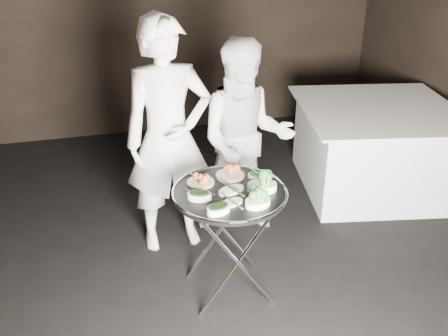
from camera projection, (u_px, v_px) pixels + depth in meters
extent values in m
cube|color=black|center=(208.00, 312.00, 3.58)|extent=(6.00, 7.00, 0.05)
cube|color=black|center=(139.00, 13.00, 5.94)|extent=(6.00, 0.05, 3.00)
cylinder|color=silver|center=(238.00, 263.00, 3.39)|extent=(0.56, 0.03, 0.83)
cylinder|color=silver|center=(238.00, 263.00, 3.39)|extent=(0.56, 0.03, 0.83)
cylinder|color=silver|center=(222.00, 228.00, 3.77)|extent=(0.56, 0.03, 0.83)
cylinder|color=silver|center=(222.00, 228.00, 3.77)|extent=(0.56, 0.03, 0.83)
cylinder|color=silver|center=(195.00, 203.00, 3.35)|extent=(0.02, 0.48, 0.02)
cylinder|color=silver|center=(263.00, 194.00, 3.46)|extent=(0.02, 0.48, 0.02)
cylinder|color=black|center=(230.00, 193.00, 3.39)|extent=(0.77, 0.77, 0.03)
torus|color=silver|center=(230.00, 191.00, 3.38)|extent=(0.79, 0.79, 0.02)
cylinder|color=beige|center=(201.00, 182.00, 3.48)|extent=(0.19, 0.19, 0.02)
cylinder|color=beige|center=(230.00, 175.00, 3.57)|extent=(0.20, 0.20, 0.02)
cylinder|color=silver|center=(256.00, 177.00, 3.53)|extent=(0.11, 0.11, 0.04)
cylinder|color=silver|center=(199.00, 177.00, 3.46)|extent=(0.13, 0.17, 0.01)
cylinder|color=silver|center=(229.00, 170.00, 3.55)|extent=(0.07, 0.20, 0.01)
cylinder|color=silver|center=(256.00, 172.00, 3.52)|extent=(0.06, 0.20, 0.01)
cylinder|color=silver|center=(199.00, 192.00, 3.27)|extent=(0.17, 0.12, 0.01)
cylinder|color=silver|center=(263.00, 184.00, 3.37)|extent=(0.13, 0.17, 0.01)
cylinder|color=silver|center=(229.00, 184.00, 3.37)|extent=(0.08, 0.19, 0.01)
imported|color=white|center=(169.00, 138.00, 3.91)|extent=(0.73, 0.51, 1.91)
imported|color=white|center=(245.00, 140.00, 4.16)|extent=(0.94, 0.80, 1.69)
cube|color=white|center=(374.00, 149.00, 5.03)|extent=(1.34, 1.34, 0.84)
cube|color=white|center=(380.00, 109.00, 4.84)|extent=(1.51, 1.51, 0.02)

